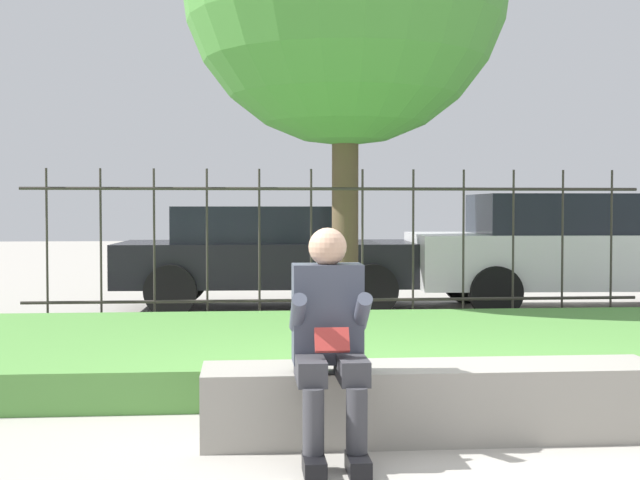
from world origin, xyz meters
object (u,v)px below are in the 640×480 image
at_px(person_seated_reader, 329,333).
at_px(car_parked_center, 269,254).
at_px(stone_bench, 432,406).
at_px(car_parked_right, 583,249).

bearing_deg(person_seated_reader, car_parked_center, 91.06).
distance_m(stone_bench, car_parked_right, 6.99).
xyz_separation_m(stone_bench, person_seated_reader, (-0.63, -0.29, 0.47)).
xyz_separation_m(stone_bench, car_parked_center, (-0.76, 6.62, 0.53)).
distance_m(stone_bench, car_parked_center, 6.69).
bearing_deg(car_parked_center, person_seated_reader, -87.12).
xyz_separation_m(person_seated_reader, car_parked_right, (3.92, 6.43, 0.13)).
xyz_separation_m(car_parked_right, car_parked_center, (-4.05, 0.49, -0.07)).
xyz_separation_m(stone_bench, car_parked_right, (3.29, 6.13, 0.60)).
relative_size(person_seated_reader, car_parked_right, 0.27).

